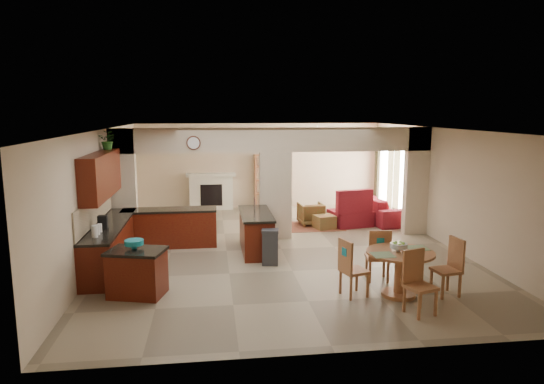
{
  "coord_description": "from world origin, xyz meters",
  "views": [
    {
      "loc": [
        -1.61,
        -10.9,
        3.22
      ],
      "look_at": [
        -0.18,
        0.3,
        1.31
      ],
      "focal_mm": 32.0,
      "sensor_mm": 36.0,
      "label": 1
    }
  ],
  "objects": [
    {
      "name": "floor",
      "position": [
        0.0,
        0.0,
        0.0
      ],
      "size": [
        10.0,
        10.0,
        0.0
      ],
      "primitive_type": "plane",
      "color": "gray",
      "rests_on": "ground"
    },
    {
      "name": "ceiling",
      "position": [
        0.0,
        0.0,
        2.8
      ],
      "size": [
        10.0,
        10.0,
        0.0
      ],
      "primitive_type": "plane",
      "rotation": [
        3.14,
        0.0,
        0.0
      ],
      "color": "white",
      "rests_on": "wall_back"
    },
    {
      "name": "wall_back",
      "position": [
        0.0,
        5.0,
        1.4
      ],
      "size": [
        8.0,
        0.0,
        8.0
      ],
      "primitive_type": "plane",
      "rotation": [
        1.57,
        0.0,
        0.0
      ],
      "color": "beige",
      "rests_on": "floor"
    },
    {
      "name": "wall_front",
      "position": [
        0.0,
        -5.0,
        1.4
      ],
      "size": [
        8.0,
        0.0,
        8.0
      ],
      "primitive_type": "plane",
      "rotation": [
        -1.57,
        0.0,
        0.0
      ],
      "color": "beige",
      "rests_on": "floor"
    },
    {
      "name": "wall_left",
      "position": [
        -4.0,
        0.0,
        1.4
      ],
      "size": [
        0.0,
        10.0,
        10.0
      ],
      "primitive_type": "plane",
      "rotation": [
        1.57,
        0.0,
        1.57
      ],
      "color": "beige",
      "rests_on": "floor"
    },
    {
      "name": "wall_right",
      "position": [
        4.0,
        0.0,
        1.4
      ],
      "size": [
        0.0,
        10.0,
        10.0
      ],
      "primitive_type": "plane",
      "rotation": [
        1.57,
        0.0,
        -1.57
      ],
      "color": "beige",
      "rests_on": "floor"
    },
    {
      "name": "partition_left_pier",
      "position": [
        -3.7,
        1.0,
        1.4
      ],
      "size": [
        0.6,
        0.25,
        2.8
      ],
      "primitive_type": "cube",
      "color": "beige",
      "rests_on": "floor"
    },
    {
      "name": "partition_center_pier",
      "position": [
        0.0,
        1.0,
        1.1
      ],
      "size": [
        0.8,
        0.25,
        2.2
      ],
      "primitive_type": "cube",
      "color": "beige",
      "rests_on": "floor"
    },
    {
      "name": "partition_right_pier",
      "position": [
        3.7,
        1.0,
        1.4
      ],
      "size": [
        0.6,
        0.25,
        2.8
      ],
      "primitive_type": "cube",
      "color": "beige",
      "rests_on": "floor"
    },
    {
      "name": "partition_header",
      "position": [
        0.0,
        1.0,
        2.5
      ],
      "size": [
        8.0,
        0.25,
        0.6
      ],
      "primitive_type": "cube",
      "color": "beige",
      "rests_on": "partition_center_pier"
    },
    {
      "name": "kitchen_counter",
      "position": [
        -3.26,
        -0.25,
        0.46
      ],
      "size": [
        2.52,
        3.29,
        1.48
      ],
      "color": "#450B08",
      "rests_on": "floor"
    },
    {
      "name": "upper_cabinets",
      "position": [
        -3.82,
        -0.8,
        1.92
      ],
      "size": [
        0.35,
        2.4,
        0.9
      ],
      "primitive_type": "cube",
      "color": "#450B08",
      "rests_on": "wall_left"
    },
    {
      "name": "peninsula",
      "position": [
        -0.6,
        -0.11,
        0.46
      ],
      "size": [
        0.7,
        1.85,
        0.91
      ],
      "color": "#450B08",
      "rests_on": "floor"
    },
    {
      "name": "wall_clock",
      "position": [
        -2.0,
        0.85,
        2.45
      ],
      "size": [
        0.34,
        0.03,
        0.34
      ],
      "primitive_type": "cylinder",
      "rotation": [
        1.57,
        0.0,
        0.0
      ],
      "color": "#50271A",
      "rests_on": "partition_header"
    },
    {
      "name": "rug",
      "position": [
        1.2,
        2.1,
        0.01
      ],
      "size": [
        1.6,
        1.3,
        0.01
      ],
      "primitive_type": "cube",
      "color": "brown",
      "rests_on": "floor"
    },
    {
      "name": "fireplace",
      "position": [
        -1.6,
        4.83,
        0.61
      ],
      "size": [
        1.6,
        0.35,
        1.2
      ],
      "color": "silver",
      "rests_on": "floor"
    },
    {
      "name": "shelving_unit",
      "position": [
        0.35,
        4.82,
        0.9
      ],
      "size": [
        1.0,
        0.32,
        1.8
      ],
      "primitive_type": "cube",
      "color": "#A36638",
      "rests_on": "floor"
    },
    {
      "name": "window_a",
      "position": [
        3.97,
        2.3,
        1.2
      ],
      "size": [
        0.02,
        0.9,
        1.9
      ],
      "primitive_type": "cube",
      "color": "white",
      "rests_on": "wall_right"
    },
    {
      "name": "window_b",
      "position": [
        3.97,
        4.0,
        1.2
      ],
      "size": [
        0.02,
        0.9,
        1.9
      ],
      "primitive_type": "cube",
      "color": "white",
      "rests_on": "wall_right"
    },
    {
      "name": "glazed_door",
      "position": [
        3.97,
        3.15,
        1.05
      ],
      "size": [
        0.02,
        0.7,
        2.1
      ],
      "primitive_type": "cube",
      "color": "white",
      "rests_on": "wall_right"
    },
    {
      "name": "drape_a_left",
      "position": [
        3.93,
        1.7,
        1.2
      ],
      "size": [
        0.1,
        0.28,
        2.3
      ],
      "primitive_type": "cube",
      "color": "#3A2017",
      "rests_on": "wall_right"
    },
    {
      "name": "drape_a_right",
      "position": [
        3.93,
        2.9,
        1.2
      ],
      "size": [
        0.1,
        0.28,
        2.3
      ],
      "primitive_type": "cube",
      "color": "#3A2017",
      "rests_on": "wall_right"
    },
    {
      "name": "drape_b_left",
      "position": [
        3.93,
        3.4,
        1.2
      ],
      "size": [
        0.1,
        0.28,
        2.3
      ],
      "primitive_type": "cube",
      "color": "#3A2017",
      "rests_on": "wall_right"
    },
    {
      "name": "drape_b_right",
      "position": [
        3.93,
        4.6,
        1.2
      ],
      "size": [
        0.1,
        0.28,
        2.3
      ],
      "primitive_type": "cube",
      "color": "#3A2017",
      "rests_on": "wall_right"
    },
    {
      "name": "ceiling_fan",
      "position": [
        1.5,
        3.0,
        2.56
      ],
      "size": [
        1.0,
        1.0,
        0.1
      ],
      "primitive_type": "cylinder",
      "color": "white",
      "rests_on": "ceiling"
    },
    {
      "name": "kitchen_island",
      "position": [
        -2.92,
        -2.55,
        0.42
      ],
      "size": [
        1.1,
        0.91,
        0.83
      ],
      "rotation": [
        0.0,
        0.0,
        -0.26
      ],
      "color": "#450B08",
      "rests_on": "floor"
    },
    {
      "name": "teal_bowl",
      "position": [
        -2.96,
        -2.47,
        0.91
      ],
      "size": [
        0.33,
        0.33,
        0.16
      ],
      "primitive_type": "cylinder",
      "color": "teal",
      "rests_on": "kitchen_island"
    },
    {
      "name": "trash_can",
      "position": [
        -0.4,
        -1.12,
        0.35
      ],
      "size": [
        0.37,
        0.33,
        0.7
      ],
      "primitive_type": "cube",
      "rotation": [
        0.0,
        0.0,
        -0.16
      ],
      "color": "#2E2E30",
      "rests_on": "floor"
    },
    {
      "name": "dining_table",
      "position": [
        1.63,
        -3.15,
        0.53
      ],
      "size": [
        1.18,
        1.18,
        0.8
      ],
      "color": "#A36638",
      "rests_on": "floor"
    },
    {
      "name": "fruit_bowl",
      "position": [
        1.61,
        -3.12,
        0.88
      ],
      "size": [
        0.3,
        0.3,
        0.16
      ],
      "primitive_type": "cylinder",
      "color": "#6DBC28",
      "rests_on": "dining_table"
    },
    {
      "name": "sofa",
      "position": [
        3.3,
        2.71,
        0.37
      ],
      "size": [
        2.63,
        1.32,
        0.74
      ],
      "primitive_type": "imported",
      "rotation": [
        0.0,
        0.0,
        1.71
      ],
      "color": "maroon",
      "rests_on": "floor"
    },
    {
      "name": "chaise",
      "position": [
        2.29,
        2.1,
        0.21
      ],
      "size": [
        1.23,
        1.09,
        0.43
      ],
      "primitive_type": "cube",
      "rotation": [
        0.0,
        0.0,
        0.22
      ],
      "color": "maroon",
      "rests_on": "floor"
    },
    {
      "name": "armchair",
      "position": [
        1.2,
        2.32,
        0.31
      ],
      "size": [
        0.72,
        0.74,
        0.63
      ],
      "primitive_type": "imported",
      "rotation": [
        0.0,
        0.0,
        3.21
      ],
      "color": "maroon",
      "rests_on": "floor"
    },
    {
      "name": "ottoman",
      "position": [
        1.47,
        1.81,
        0.19
      ],
      "size": [
        0.62,
        0.62,
        0.37
      ],
      "primitive_type": "cube",
      "rotation": [
        0.0,
        0.0,
        0.24
      ],
      "color": "maroon",
      "rests_on": "floor"
    },
    {
      "name": "plant",
      "position": [
        -3.82,
        0.08,
        2.58
      ],
      "size": [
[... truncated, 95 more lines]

